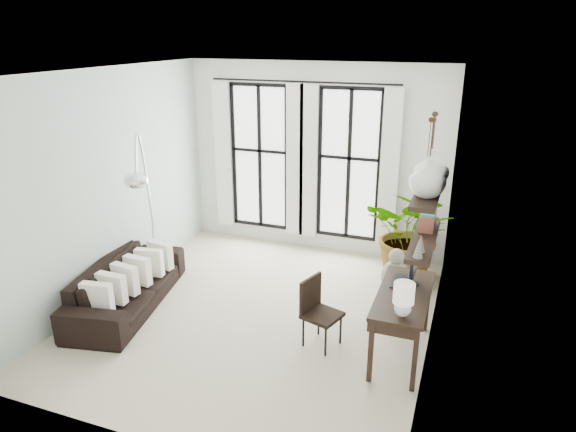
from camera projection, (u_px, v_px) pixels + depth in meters
The scene contains 16 objects.
floor at pixel (259, 313), 7.02m from camera, with size 5.00×5.00×0.00m, color #BEB697.
ceiling at pixel (253, 72), 5.94m from camera, with size 5.00×5.00×0.00m, color white.
wall_left at pixel (109, 185), 7.21m from camera, with size 5.00×5.00×0.00m, color #ADC1B3.
wall_right at pixel (440, 224), 5.75m from camera, with size 5.00×5.00×0.00m, color white.
wall_back at pixel (315, 159), 8.69m from camera, with size 4.50×4.50×0.00m, color white.
windows at pixel (303, 161), 8.71m from camera, with size 3.26×0.13×2.65m.
wall_shelves at pixel (426, 219), 5.54m from camera, with size 0.25×1.30×0.60m.
sofa at pixel (127, 285), 7.12m from camera, with size 2.23×0.87×0.65m, color black.
throw_pillows at pixel (132, 274), 7.03m from camera, with size 0.40×1.52×0.40m.
plant at pixel (412, 234), 7.79m from camera, with size 1.33×1.15×1.48m, color #2D7228.
desk at pixel (403, 300), 5.85m from camera, with size 0.58×1.38×1.20m.
desk_chair at pixel (317, 307), 6.21m from camera, with size 0.52×0.52×0.86m.
arc_lamp at pixel (142, 173), 6.97m from camera, with size 0.74×1.15×2.39m.
buddha at pixel (395, 279), 7.26m from camera, with size 0.44×0.44×0.80m.
vase_a at pixel (428, 178), 5.10m from camera, with size 0.37×0.37×0.38m, color white.
vase_b at pixel (432, 168), 5.46m from camera, with size 0.37×0.37×0.38m, color white.
Camera 1 is at (2.50, -5.64, 3.64)m, focal length 32.00 mm.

